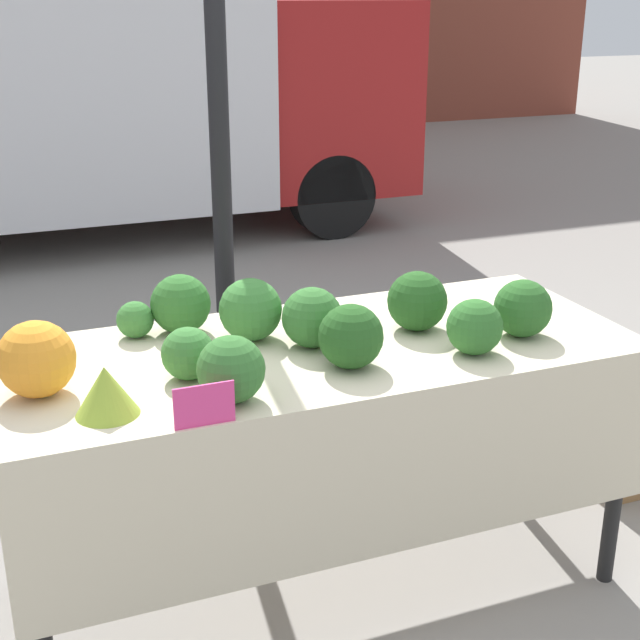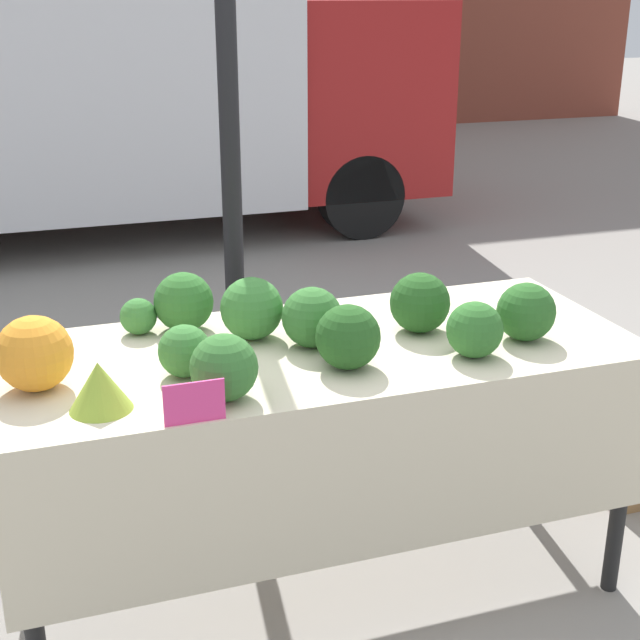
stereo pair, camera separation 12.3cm
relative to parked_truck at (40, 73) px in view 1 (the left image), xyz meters
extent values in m
plane|color=gray|center=(0.32, -4.81, -1.23)|extent=(40.00, 40.00, 0.00)
cylinder|color=black|center=(0.24, -4.09, 0.15)|extent=(0.07, 0.07, 2.75)
cube|color=maroon|center=(2.11, 0.00, -0.22)|extent=(1.21, 1.86, 1.44)
cylinder|color=black|center=(1.99, -0.82, -0.90)|extent=(0.64, 0.22, 0.64)
cylinder|color=black|center=(1.99, 0.82, -0.90)|extent=(0.64, 0.22, 0.64)
cube|color=beige|center=(0.32, -4.81, -0.42)|extent=(1.85, 0.77, 0.03)
cube|color=beige|center=(0.32, -5.19, -0.66)|extent=(1.85, 0.01, 0.45)
cylinder|color=black|center=(-0.55, -5.14, -0.83)|extent=(0.05, 0.05, 0.79)
cylinder|color=black|center=(1.18, -5.14, -0.83)|extent=(0.05, 0.05, 0.79)
cylinder|color=black|center=(-0.55, -4.49, -0.83)|extent=(0.05, 0.05, 0.79)
cylinder|color=black|center=(1.18, -4.49, -0.83)|extent=(0.05, 0.05, 0.79)
sphere|color=orange|center=(-0.47, -4.86, -0.30)|extent=(0.20, 0.20, 0.20)
cone|color=#93B238|center=(-0.33, -5.04, -0.34)|extent=(0.16, 0.16, 0.13)
sphere|color=#2D6628|center=(0.70, -5.03, -0.32)|extent=(0.16, 0.16, 0.16)
sphere|color=#336B2D|center=(0.29, -4.81, -0.32)|extent=(0.18, 0.18, 0.18)
sphere|color=#387533|center=(0.15, -4.69, -0.31)|extent=(0.19, 0.19, 0.19)
sphere|color=#387533|center=(-0.17, -4.55, -0.35)|extent=(0.11, 0.11, 0.11)
sphere|color=#23511E|center=(0.34, -4.99, -0.31)|extent=(0.18, 0.18, 0.18)
sphere|color=#336B2D|center=(-0.03, -5.08, -0.32)|extent=(0.17, 0.17, 0.17)
sphere|color=#387533|center=(-0.09, -4.90, -0.33)|extent=(0.14, 0.14, 0.14)
sphere|color=#285B23|center=(0.91, -4.96, -0.32)|extent=(0.17, 0.17, 0.17)
sphere|color=#2D6628|center=(-0.03, -4.56, -0.31)|extent=(0.18, 0.18, 0.18)
sphere|color=#23511E|center=(0.64, -4.80, -0.31)|extent=(0.18, 0.18, 0.18)
cube|color=#E53D84|center=(-0.12, -5.18, -0.35)|extent=(0.15, 0.01, 0.11)
cube|color=#9E7042|center=(1.69, -4.65, -1.08)|extent=(0.41, 0.30, 0.30)
camera|label=1|loc=(-0.57, -7.05, 0.57)|focal=50.00mm
camera|label=2|loc=(-0.45, -7.09, 0.57)|focal=50.00mm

